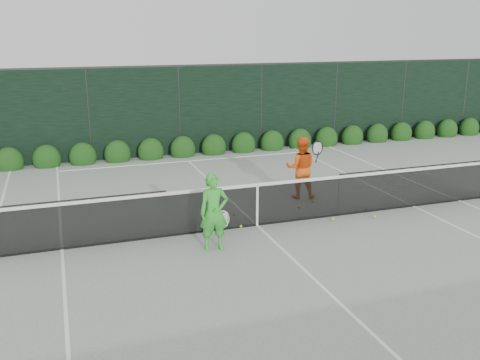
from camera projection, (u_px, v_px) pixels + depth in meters
name	position (u px, v px, depth m)	size (l,w,h in m)	color
ground	(257.00, 226.00, 11.82)	(80.00, 80.00, 0.00)	gray
tennis_net	(256.00, 203.00, 11.67)	(12.90, 0.10, 1.07)	black
player_woman	(214.00, 212.00, 10.36)	(0.64, 0.40, 1.55)	green
player_man	(301.00, 168.00, 13.61)	(0.97, 0.85, 1.59)	#F45A14
court_lines	(257.00, 225.00, 11.82)	(11.03, 23.83, 0.01)	white
windscreen_fence	(315.00, 195.00, 8.95)	(32.00, 21.07, 3.06)	black
hedge_row	(183.00, 150.00, 18.27)	(31.66, 0.65, 0.94)	#10380F
tennis_balls	(309.00, 213.00, 12.55)	(3.32, 1.57, 0.07)	#BBE132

